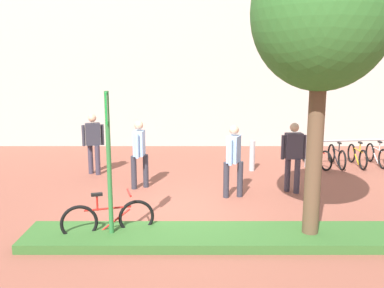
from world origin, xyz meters
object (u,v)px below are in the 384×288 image
at_px(parking_sign_post, 109,146).
at_px(bollard_steel, 253,156).
at_px(tree_sidewalk, 323,14).
at_px(person_suited_navy, 294,153).
at_px(person_shirt_white, 140,150).
at_px(person_suited_dark, 94,140).
at_px(person_shirt_blue, 234,157).
at_px(bike_rack_cluster, 347,155).
at_px(bike_at_sign, 109,219).

height_order(parking_sign_post, bollard_steel, parking_sign_post).
bearing_deg(tree_sidewalk, person_suited_navy, 82.99).
xyz_separation_m(person_shirt_white, person_suited_dark, (-1.47, 1.36, 0.00)).
relative_size(parking_sign_post, person_shirt_blue, 1.55).
height_order(person_shirt_white, person_suited_navy, same).
bearing_deg(tree_sidewalk, person_shirt_blue, 114.55).
bearing_deg(parking_sign_post, person_suited_dark, 106.54).
relative_size(person_suited_navy, person_suited_dark, 1.00).
bearing_deg(person_shirt_blue, person_shirt_white, 162.30).
xyz_separation_m(bike_rack_cluster, person_shirt_blue, (-3.79, -3.02, 0.64)).
xyz_separation_m(bike_at_sign, person_suited_dark, (-1.28, 4.41, 0.63)).
bearing_deg(person_suited_navy, person_shirt_white, 174.80).
xyz_separation_m(tree_sidewalk, person_shirt_blue, (-1.13, 2.47, -2.90)).
height_order(bike_at_sign, bike_rack_cluster, bike_at_sign).
bearing_deg(bollard_steel, person_shirt_blue, -107.90).
height_order(tree_sidewalk, parking_sign_post, tree_sidewalk).
height_order(bike_at_sign, person_suited_navy, person_suited_navy).
height_order(tree_sidewalk, bike_rack_cluster, tree_sidewalk).
distance_m(bike_at_sign, person_suited_navy, 4.84).
height_order(bollard_steel, person_suited_navy, person_suited_navy).
distance_m(bollard_steel, person_suited_navy, 2.25).
distance_m(tree_sidewalk, person_shirt_white, 5.51).
relative_size(parking_sign_post, bike_rack_cluster, 1.01).
distance_m(tree_sidewalk, bike_rack_cluster, 7.06).
bearing_deg(person_shirt_white, person_suited_dark, 137.28).
xyz_separation_m(bike_at_sign, bike_rack_cluster, (6.26, 5.35, -0.00)).
distance_m(bike_at_sign, bollard_steel, 5.80).
xyz_separation_m(parking_sign_post, bike_at_sign, (-0.08, 0.17, -1.38)).
bearing_deg(tree_sidewalk, person_shirt_white, 136.84).
relative_size(tree_sidewalk, parking_sign_post, 1.95).
bearing_deg(person_suited_navy, bike_rack_cluster, 48.87).
bearing_deg(parking_sign_post, bike_at_sign, 116.56).
relative_size(parking_sign_post, bike_at_sign, 1.63).
xyz_separation_m(person_suited_navy, person_shirt_blue, (-1.48, -0.39, 0.00)).
distance_m(bike_at_sign, person_shirt_white, 3.13).
height_order(tree_sidewalk, person_shirt_white, tree_sidewalk).
xyz_separation_m(bike_rack_cluster, person_suited_navy, (-2.30, -2.64, 0.64)).
height_order(person_suited_navy, person_shirt_blue, same).
distance_m(bike_rack_cluster, bollard_steel, 3.04).
xyz_separation_m(parking_sign_post, person_shirt_white, (0.11, 3.22, -0.75)).
distance_m(parking_sign_post, person_suited_navy, 4.89).
xyz_separation_m(bollard_steel, person_shirt_blue, (-0.80, -2.46, 0.53)).
xyz_separation_m(person_shirt_white, person_shirt_blue, (2.29, -0.73, 0.00)).
bearing_deg(person_shirt_white, person_shirt_blue, -17.70).
height_order(tree_sidewalk, bike_at_sign, tree_sidewalk).
distance_m(tree_sidewalk, bollard_steel, 6.03).
relative_size(person_shirt_white, person_suited_navy, 1.00).
distance_m(person_shirt_white, person_shirt_blue, 2.40).
bearing_deg(person_shirt_blue, parking_sign_post, -133.85).
bearing_deg(person_suited_navy, parking_sign_post, -143.40).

